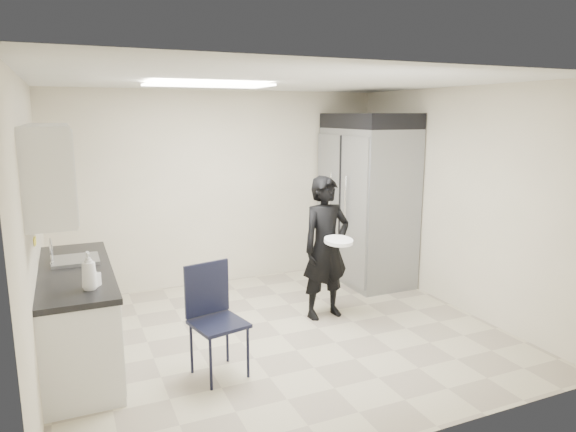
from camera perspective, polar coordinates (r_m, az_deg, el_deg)
name	(u,v)px	position (r m, az deg, el deg)	size (l,w,h in m)	color
floor	(281,335)	(5.55, -0.79, -13.07)	(4.50, 4.50, 0.00)	#B3A98D
ceiling	(280,81)	(5.07, -0.87, 14.79)	(4.50, 4.50, 0.00)	silver
back_wall	(223,188)	(7.02, -7.19, 3.07)	(4.50, 4.50, 0.00)	beige
left_wall	(32,235)	(4.78, -26.57, -1.88)	(4.00, 4.00, 0.00)	beige
right_wall	(456,199)	(6.36, 18.20, 1.75)	(4.00, 4.00, 0.00)	beige
ceiling_panel	(208,85)	(5.25, -8.86, 14.21)	(1.20, 0.60, 0.02)	white
lower_counter	(78,319)	(5.21, -22.28, -10.52)	(0.60, 1.90, 0.86)	silver
countertop	(74,272)	(5.06, -22.66, -5.72)	(0.64, 1.95, 0.05)	black
sink	(76,266)	(5.31, -22.50, -5.12)	(0.42, 0.40, 0.14)	gray
faucet	(52,253)	(5.27, -24.79, -3.72)	(0.02, 0.02, 0.24)	silver
upper_cabinets	(50,169)	(4.89, -24.96, 4.78)	(0.35, 1.80, 0.75)	silver
towel_dispenser	(47,178)	(6.05, -25.24, 3.85)	(0.22, 0.30, 0.35)	black
notice_sticker_left	(34,241)	(4.89, -26.37, -2.54)	(0.00, 0.12, 0.07)	yellow
notice_sticker_right	(36,241)	(5.09, -26.24, -2.48)	(0.00, 0.12, 0.07)	yellow
commercial_fridge	(367,206)	(7.15, 8.77, 1.15)	(0.80, 1.35, 2.10)	gray
fridge_compressor	(370,121)	(7.05, 9.05, 10.40)	(0.80, 1.35, 0.20)	black
folding_chair	(219,324)	(4.63, -7.71, -11.79)	(0.43, 0.43, 0.97)	black
man_tuxedo	(326,248)	(5.80, 4.22, -3.54)	(0.59, 0.40, 1.62)	black
bucket_lid	(339,241)	(5.56, 5.64, -2.77)	(0.31, 0.31, 0.04)	white
soap_bottle_a	(89,271)	(4.39, -21.25, -5.67)	(0.12, 0.12, 0.31)	silver
soap_bottle_b	(95,276)	(4.48, -20.69, -6.29)	(0.07, 0.08, 0.16)	#B1B2BD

